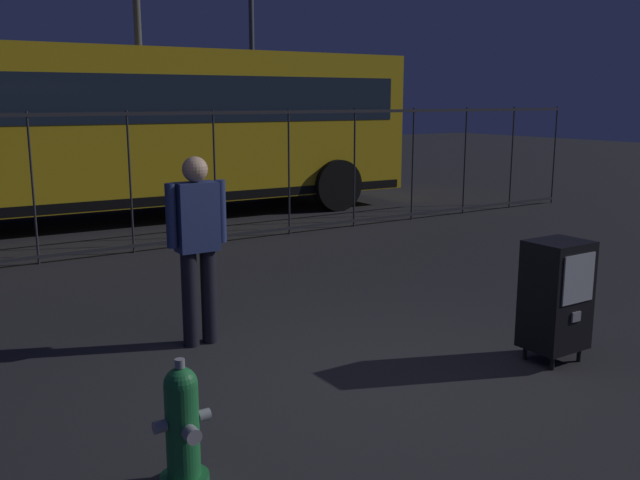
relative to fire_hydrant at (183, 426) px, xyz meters
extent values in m
plane|color=#262628|center=(1.72, 0.51, -0.35)|extent=(60.00, 60.00, 0.00)
cylinder|color=#1E7238|center=(0.00, 0.00, -0.33)|extent=(0.28, 0.28, 0.05)
cylinder|color=#1E7238|center=(0.00, 0.00, -0.03)|extent=(0.19, 0.19, 0.55)
sphere|color=#1E7238|center=(0.00, 0.00, 0.25)|extent=(0.19, 0.19, 0.19)
cylinder|color=gray|center=(0.00, 0.00, 0.37)|extent=(0.06, 0.06, 0.05)
cylinder|color=gray|center=(0.00, -0.13, 0.00)|extent=(0.09, 0.08, 0.09)
cylinder|color=gray|center=(-0.13, 0.00, 0.03)|extent=(0.07, 0.07, 0.07)
cylinder|color=gray|center=(0.13, 0.00, 0.03)|extent=(0.07, 0.07, 0.07)
cylinder|color=black|center=(3.14, -0.02, -0.29)|extent=(0.04, 0.04, 0.12)
cylinder|color=black|center=(3.48, -0.02, -0.29)|extent=(0.04, 0.04, 0.12)
cylinder|color=black|center=(3.14, 0.26, -0.29)|extent=(0.04, 0.04, 0.12)
cylinder|color=black|center=(3.48, 0.26, -0.29)|extent=(0.04, 0.04, 0.12)
cube|color=black|center=(3.31, 0.12, 0.22)|extent=(0.48, 0.40, 0.90)
cube|color=#B2B7BF|center=(3.31, -0.09, 0.40)|extent=(0.36, 0.01, 0.40)
cube|color=gray|center=(3.31, -0.09, 0.08)|extent=(0.10, 0.02, 0.08)
cylinder|color=black|center=(0.92, 2.09, 0.07)|extent=(0.14, 0.14, 0.85)
cylinder|color=black|center=(1.10, 2.09, 0.07)|extent=(0.14, 0.14, 0.85)
cube|color=navy|center=(1.01, 2.09, 0.80)|extent=(0.36, 0.20, 0.60)
sphere|color=tan|center=(1.01, 2.09, 1.21)|extent=(0.22, 0.22, 0.22)
cylinder|color=navy|center=(0.78, 2.09, 0.83)|extent=(0.09, 0.09, 0.55)
cylinder|color=navy|center=(1.24, 2.09, 0.83)|extent=(0.09, 0.09, 0.55)
cube|color=#2D2D33|center=(1.72, 6.12, 1.60)|extent=(18.00, 0.04, 0.05)
cube|color=#2D2D33|center=(1.72, 6.12, -0.25)|extent=(18.00, 0.04, 0.05)
cylinder|color=#2D2D33|center=(0.44, 6.12, 0.65)|extent=(0.03, 0.03, 2.00)
cylinder|color=#2D2D33|center=(1.72, 6.12, 0.65)|extent=(0.03, 0.03, 2.00)
cylinder|color=#2D2D33|center=(3.01, 6.12, 0.65)|extent=(0.03, 0.03, 2.00)
cylinder|color=#2D2D33|center=(4.30, 6.12, 0.65)|extent=(0.03, 0.03, 2.00)
cylinder|color=#2D2D33|center=(5.58, 6.12, 0.65)|extent=(0.03, 0.03, 2.00)
cylinder|color=#2D2D33|center=(6.87, 6.12, 0.65)|extent=(0.03, 0.03, 2.00)
cylinder|color=#2D2D33|center=(8.15, 6.12, 0.65)|extent=(0.03, 0.03, 2.00)
cylinder|color=#2D2D33|center=(9.44, 6.12, 0.65)|extent=(0.03, 0.03, 2.00)
cylinder|color=#2D2D33|center=(10.72, 6.12, 0.65)|extent=(0.03, 0.03, 2.00)
cube|color=gold|center=(2.70, 9.12, 1.32)|extent=(10.58, 2.88, 2.65)
cube|color=#1E2838|center=(2.70, 9.12, 1.80)|extent=(9.95, 2.87, 0.80)
cube|color=black|center=(2.70, 9.12, 0.10)|extent=(10.37, 2.88, 0.16)
cylinder|color=black|center=(6.33, 7.73, 0.15)|extent=(1.01, 0.32, 1.00)
cylinder|color=black|center=(6.42, 10.23, 0.15)|extent=(1.01, 0.32, 1.00)
cylinder|color=#4C4F54|center=(7.84, 14.10, 2.91)|extent=(0.14, 0.14, 6.51)
cylinder|color=#4C4F54|center=(3.30, 10.11, 3.33)|extent=(0.14, 0.14, 7.36)
camera|label=1|loc=(-1.32, -3.44, 1.79)|focal=39.05mm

